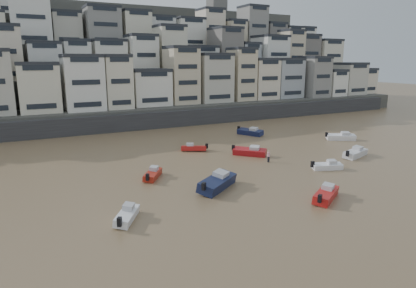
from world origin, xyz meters
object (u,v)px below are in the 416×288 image
boat_a (326,193)px  boat_h (194,147)px  boat_b (327,165)px  boat_c (217,181)px  boat_d (355,152)px  boat_e (250,151)px  boat_i (250,131)px  boat_j (127,214)px  boat_g (341,136)px  boat_f (153,173)px  person_pink (269,156)px

boat_a → boat_h: (-3.21, 25.91, -0.14)m
boat_a → boat_b: bearing=12.8°
boat_b → boat_h: 21.17m
boat_c → boat_d: (25.58, 2.92, -0.16)m
boat_e → boat_i: size_ratio=0.98×
boat_h → boat_b: bearing=150.4°
boat_a → boat_d: boat_d is taller
boat_c → boat_j: bearing=162.6°
boat_b → boat_c: bearing=-159.6°
boat_d → boat_h: bearing=126.4°
boat_c → boat_g: bearing=-13.8°
boat_h → boat_i: bearing=-129.2°
boat_i → boat_j: (-32.20, -27.91, -0.15)m
boat_b → boat_c: (-16.86, 0.06, 0.34)m
boat_e → boat_c: bearing=-89.8°
boat_e → boat_h: boat_e is taller
boat_g → boat_j: size_ratio=1.22×
boat_a → boat_i: bearing=37.8°
boat_c → boat_g: size_ratio=1.23×
boat_a → boat_h: bearing=65.3°
boat_i → boat_h: bearing=-91.2°
boat_e → boat_d: bearing=16.9°
boat_d → boat_g: boat_d is taller
boat_e → boat_h: (-6.35, 6.75, -0.15)m
boat_e → boat_f: boat_e is taller
boat_h → person_pink: person_pink is taller
boat_g → boat_h: size_ratio=1.25×
boat_e → person_pink: size_ratio=3.20×
boat_d → boat_i: (-4.86, 21.36, 0.00)m
boat_f → boat_g: 38.62m
boat_c → boat_h: bearing=38.2°
person_pink → boat_j: bearing=-156.6°
boat_j → boat_a: bearing=-71.1°
boat_d → boat_e: boat_d is taller
boat_f → boat_g: boat_g is taller
boat_b → boat_i: size_ratio=0.77×
boat_i → boat_j: 42.61m
boat_d → person_pink: size_ratio=3.28×
boat_a → boat_h: size_ratio=1.23×
boat_a → boat_f: boat_a is taller
boat_c → boat_d: 25.74m
boat_d → boat_j: 37.63m
boat_g → boat_f: bearing=-141.1°
boat_c → person_pink: size_ratio=3.95×
boat_b → boat_d: bearing=39.5°
boat_d → boat_i: size_ratio=1.00×
boat_g → person_pink: size_ratio=3.21×
boat_a → boat_i: boat_i is taller
boat_b → boat_g: (16.13, 12.80, 0.16)m
boat_c → boat_e: bearing=8.2°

